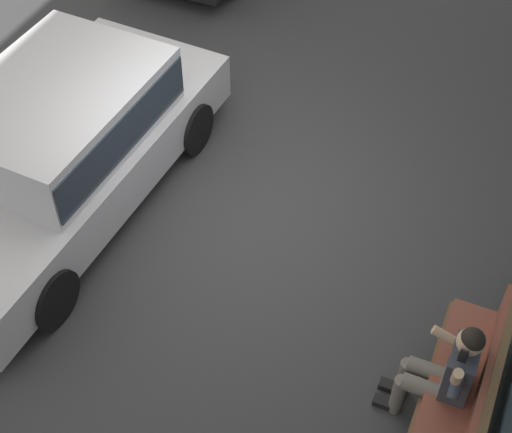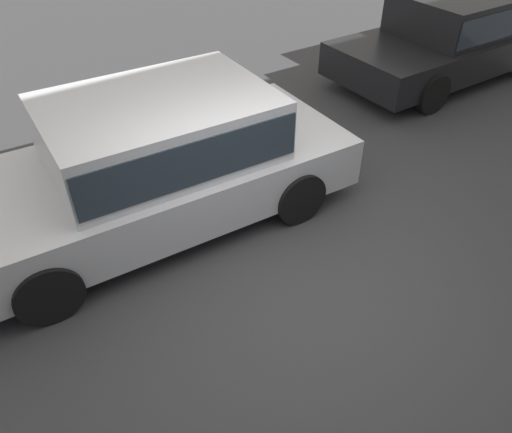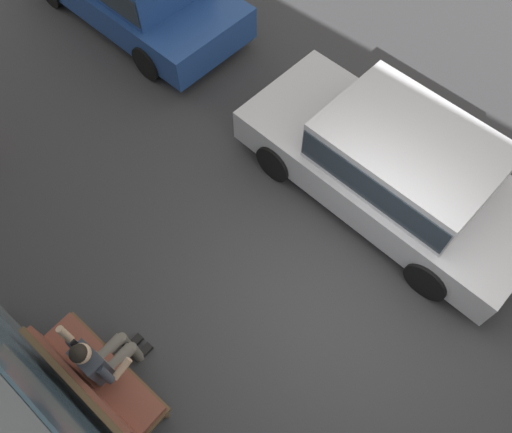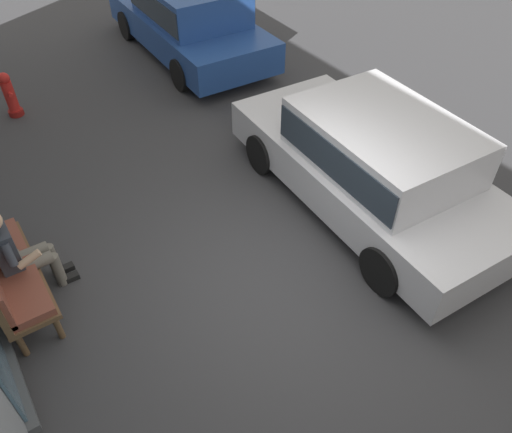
{
  "view_description": "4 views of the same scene",
  "coord_description": "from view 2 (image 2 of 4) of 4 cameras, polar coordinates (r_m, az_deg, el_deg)",
  "views": [
    {
      "loc": [
        5.31,
        2.6,
        6.28
      ],
      "look_at": [
        0.64,
        0.58,
        0.77
      ],
      "focal_mm": 55.0,
      "sensor_mm": 36.0,
      "label": 1
    },
    {
      "loc": [
        2.19,
        2.6,
        3.59
      ],
      "look_at": [
        0.49,
        0.15,
        1.22
      ],
      "focal_mm": 35.0,
      "sensor_mm": 36.0,
      "label": 2
    },
    {
      "loc": [
        -0.71,
        2.6,
        6.38
      ],
      "look_at": [
        1.36,
        0.22,
        0.91
      ],
      "focal_mm": 35.0,
      "sensor_mm": 36.0,
      "label": 3
    },
    {
      "loc": [
        -3.14,
        2.6,
        4.73
      ],
      "look_at": [
        0.39,
        0.23,
        0.83
      ],
      "focal_mm": 35.0,
      "sensor_mm": 36.0,
      "label": 4
    }
  ],
  "objects": [
    {
      "name": "parked_car_near",
      "position": [
        9.72,
        21.93,
        19.01
      ],
      "size": [
        4.41,
        1.92,
        1.38
      ],
      "color": "black",
      "rests_on": "ground_plane"
    },
    {
      "name": "parked_car_mid",
      "position": [
        5.45,
        -11.48,
        6.64
      ],
      "size": [
        4.48,
        2.11,
        1.44
      ],
      "color": "silver",
      "rests_on": "ground_plane"
    },
    {
      "name": "ground_plane",
      "position": [
        4.94,
        3.8,
        -8.15
      ],
      "size": [
        60.0,
        60.0,
        0.0
      ],
      "primitive_type": "plane",
      "color": "#38383A"
    }
  ]
}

